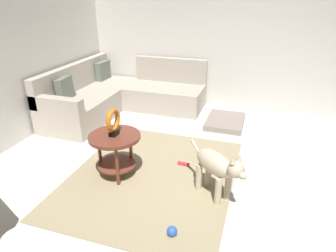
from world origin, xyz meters
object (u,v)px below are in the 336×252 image
at_px(dog_toy_ball, 172,231).
at_px(dog_toy_rope, 184,164).
at_px(dog, 217,167).
at_px(torus_sculpture, 113,121).
at_px(sectional_couch, 120,96).
at_px(side_table, 115,145).
at_px(dog_bed_mat, 225,121).

bearing_deg(dog_toy_ball, dog_toy_rope, 10.13).
bearing_deg(dog_toy_ball, dog, -21.63).
bearing_deg(torus_sculpture, sectional_couch, 24.97).
bearing_deg(side_table, dog, -92.33).
height_order(side_table, dog, dog).
distance_m(dog, dog_toy_rope, 0.78).
xyz_separation_m(dog_bed_mat, dog_toy_rope, (-1.49, 0.32, -0.02)).
bearing_deg(torus_sculpture, dog, -92.33).
xyz_separation_m(dog_bed_mat, dog_toy_ball, (-2.68, 0.11, 0.00)).
height_order(side_table, dog_toy_ball, side_table).
bearing_deg(dog_toy_rope, dog_bed_mat, -12.29).
height_order(sectional_couch, dog_bed_mat, sectional_couch).
xyz_separation_m(dog, dog_toy_ball, (-0.70, 0.28, -0.33)).
xyz_separation_m(side_table, dog, (-0.05, -1.20, -0.04)).
height_order(dog, dog_toy_rope, dog).
bearing_deg(sectional_couch, dog, -133.41).
bearing_deg(side_table, torus_sculpture, -86.42).
height_order(sectional_couch, dog_toy_ball, sectional_couch).
xyz_separation_m(side_table, dog_toy_rope, (0.45, -0.71, -0.39)).
relative_size(sectional_couch, dog_toy_rope, 15.00).
distance_m(sectional_couch, dog_toy_ball, 3.26).
bearing_deg(dog_toy_ball, side_table, 51.18).
relative_size(side_table, dog_toy_rope, 4.00).
bearing_deg(torus_sculpture, side_table, 93.58).
bearing_deg(dog_bed_mat, sectional_couch, 89.84).
bearing_deg(sectional_couch, dog_toy_rope, -132.73).
bearing_deg(dog, dog_toy_rope, -97.33).
height_order(dog_toy_ball, dog_toy_rope, dog_toy_ball).
bearing_deg(dog, dog_bed_mat, -137.04).
height_order(side_table, dog_bed_mat, side_table).
distance_m(torus_sculpture, dog_toy_rope, 1.09).
relative_size(sectional_couch, dog_toy_ball, 22.95).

